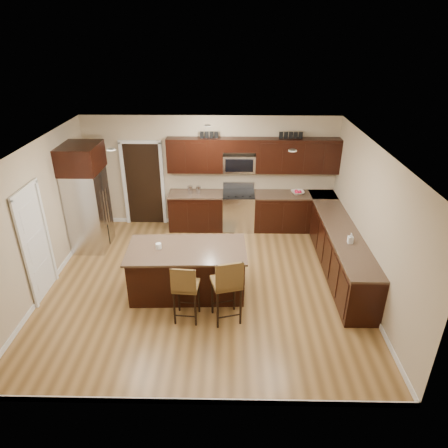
{
  "coord_description": "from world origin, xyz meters",
  "views": [
    {
      "loc": [
        0.5,
        -6.42,
        4.51
      ],
      "look_at": [
        0.37,
        0.4,
        1.12
      ],
      "focal_mm": 32.0,
      "sensor_mm": 36.0,
      "label": 1
    }
  ],
  "objects_px": {
    "island": "(188,272)",
    "stool_mid": "(185,287)",
    "refrigerator": "(87,197)",
    "range": "(238,211)",
    "stool_right": "(227,284)"
  },
  "relations": [
    {
      "from": "stool_mid",
      "to": "stool_right",
      "type": "height_order",
      "value": "stool_right"
    },
    {
      "from": "island",
      "to": "stool_right",
      "type": "xyz_separation_m",
      "value": [
        0.75,
        -0.85,
        0.33
      ]
    },
    {
      "from": "island",
      "to": "stool_mid",
      "type": "height_order",
      "value": "stool_mid"
    },
    {
      "from": "island",
      "to": "refrigerator",
      "type": "relative_size",
      "value": 0.93
    },
    {
      "from": "refrigerator",
      "to": "stool_right",
      "type": "bearing_deg",
      "value": -39.7
    },
    {
      "from": "range",
      "to": "refrigerator",
      "type": "bearing_deg",
      "value": -163.75
    },
    {
      "from": "range",
      "to": "stool_mid",
      "type": "xyz_separation_m",
      "value": [
        -0.92,
        -3.5,
        0.22
      ]
    },
    {
      "from": "stool_mid",
      "to": "island",
      "type": "bearing_deg",
      "value": 98.57
    },
    {
      "from": "stool_mid",
      "to": "refrigerator",
      "type": "xyz_separation_m",
      "value": [
        -2.38,
        2.54,
        0.52
      ]
    },
    {
      "from": "stool_mid",
      "to": "stool_right",
      "type": "xyz_separation_m",
      "value": [
        0.69,
        -0.0,
        0.07
      ]
    },
    {
      "from": "stool_mid",
      "to": "refrigerator",
      "type": "distance_m",
      "value": 3.52
    },
    {
      "from": "stool_mid",
      "to": "stool_right",
      "type": "distance_m",
      "value": 0.69
    },
    {
      "from": "range",
      "to": "island",
      "type": "relative_size",
      "value": 0.51
    },
    {
      "from": "island",
      "to": "stool_mid",
      "type": "distance_m",
      "value": 0.89
    },
    {
      "from": "refrigerator",
      "to": "range",
      "type": "bearing_deg",
      "value": 16.25
    }
  ]
}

